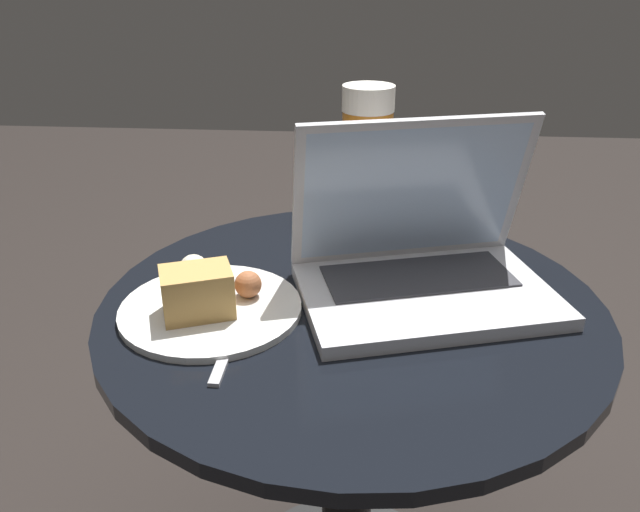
{
  "coord_description": "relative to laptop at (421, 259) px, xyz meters",
  "views": [
    {
      "loc": [
        0.02,
        -0.69,
        0.95
      ],
      "look_at": [
        -0.04,
        -0.02,
        0.62
      ],
      "focal_mm": 35.0,
      "sensor_mm": 36.0,
      "label": 1
    }
  ],
  "objects": [
    {
      "name": "snack_plate",
      "position": [
        -0.26,
        -0.08,
        -0.03
      ],
      "size": [
        0.22,
        0.22,
        0.07
      ],
      "color": "silver",
      "rests_on": "table"
    },
    {
      "name": "table",
      "position": [
        -0.09,
        -0.03,
        -0.21
      ],
      "size": [
        0.64,
        0.64,
        0.55
      ],
      "color": "black",
      "rests_on": "ground_plane"
    },
    {
      "name": "fork",
      "position": [
        -0.22,
        -0.11,
        -0.04
      ],
      "size": [
        0.02,
        0.2,
        0.0
      ],
      "color": "#B2B2B7",
      "rests_on": "table"
    },
    {
      "name": "laptop",
      "position": [
        0.0,
        0.0,
        0.0
      ],
      "size": [
        0.36,
        0.29,
        0.22
      ],
      "color": "silver",
      "rests_on": "table"
    },
    {
      "name": "napkin",
      "position": [
        -0.25,
        -0.09,
        -0.04
      ],
      "size": [
        0.15,
        0.1,
        0.0
      ],
      "color": "silver",
      "rests_on": "table"
    },
    {
      "name": "beer_glass",
      "position": [
        -0.07,
        0.17,
        0.07
      ],
      "size": [
        0.08,
        0.08,
        0.23
      ],
      "color": "#C6701E",
      "rests_on": "table"
    }
  ]
}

